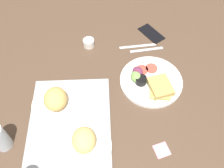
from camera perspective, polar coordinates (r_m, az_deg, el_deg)
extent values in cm
cube|color=#4C3828|center=(112.05, 1.65, -2.30)|extent=(190.00, 150.00, 3.00)
cube|color=#9EA0A3|center=(103.18, -9.71, -9.45)|extent=(47.36, 36.29, 1.60)
cylinder|color=white|center=(97.29, -6.71, -14.11)|extent=(21.94, 21.94, 1.40)
ellipsoid|color=#DBB266|center=(93.59, -6.49, -12.70)|extent=(10.45, 9.02, 7.12)
cylinder|color=white|center=(107.38, -12.57, -4.51)|extent=(21.00, 21.00, 1.40)
ellipsoid|color=tan|center=(103.47, -12.92, -3.35)|extent=(11.10, 9.59, 7.57)
cylinder|color=white|center=(114.67, 8.99, 0.69)|extent=(28.56, 28.56, 1.60)
cube|color=tan|center=(110.99, 10.98, -1.10)|extent=(12.59, 11.03, 1.40)
cube|color=#B2C66B|center=(110.01, 11.08, -0.75)|extent=(12.29, 10.64, 1.00)
cube|color=tan|center=(109.04, 11.18, -0.39)|extent=(12.40, 10.78, 1.40)
cylinder|color=#D14738|center=(117.76, 9.10, 3.62)|extent=(5.60, 5.60, 0.80)
cylinder|color=#D14738|center=(116.54, 6.96, 3.27)|extent=(5.60, 5.60, 0.80)
cylinder|color=black|center=(111.41, 6.72, 0.85)|extent=(5.20, 5.20, 3.00)
cylinder|color=#EFEACC|center=(110.53, 6.78, 1.19)|extent=(4.26, 4.26, 0.60)
ellipsoid|color=#729E4C|center=(112.07, 5.61, 1.73)|extent=(6.00, 4.80, 3.60)
ellipsoid|color=#6B2D47|center=(113.78, 5.95, 2.81)|extent=(6.00, 4.80, 3.60)
cylinder|color=silver|center=(127.85, -5.39, 9.42)|extent=(5.60, 5.60, 4.00)
cube|color=#B7B7BC|center=(127.72, 7.98, 7.87)|extent=(2.23, 17.05, 0.50)
cube|color=#B7B7BC|center=(128.91, 5.96, 8.72)|extent=(1.73, 19.02, 0.50)
cube|color=black|center=(136.30, 9.07, 11.48)|extent=(16.08, 13.38, 0.80)
cube|color=pink|center=(100.40, 11.42, -14.72)|extent=(6.69, 6.69, 0.12)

